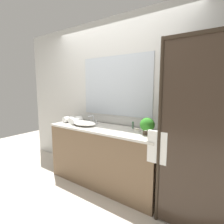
{
  "coord_description": "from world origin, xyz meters",
  "views": [
    {
      "loc": [
        1.55,
        -2.05,
        1.5
      ],
      "look_at": [
        0.15,
        0.0,
        1.15
      ],
      "focal_mm": 27.83,
      "sensor_mm": 36.0,
      "label": 1
    }
  ],
  "objects": [
    {
      "name": "wall_back_with_mirror",
      "position": [
        0.0,
        0.34,
        1.3
      ],
      "size": [
        4.4,
        0.06,
        2.6
      ],
      "color": "silver",
      "rests_on": "ground_plane"
    },
    {
      "name": "rolled_towel_middle",
      "position": [
        -0.65,
        0.04,
        0.95
      ],
      "size": [
        0.13,
        0.25,
        0.1
      ],
      "primitive_type": "cylinder",
      "rotation": [
        1.57,
        0.0,
        -0.11
      ],
      "color": "white",
      "rests_on": "vanity_cabinet"
    },
    {
      "name": "ground_plane",
      "position": [
        0.0,
        0.0,
        0.0
      ],
      "size": [
        8.0,
        8.0,
        0.0
      ],
      "primitive_type": "plane",
      "color": "beige"
    },
    {
      "name": "rolled_towel_near_edge",
      "position": [
        -0.76,
        -0.02,
        0.95
      ],
      "size": [
        0.13,
        0.2,
        0.1
      ],
      "primitive_type": "cylinder",
      "rotation": [
        1.57,
        0.0,
        -0.19
      ],
      "color": "white",
      "rests_on": "vanity_cabinet"
    },
    {
      "name": "rolled_towel_far_edge",
      "position": [
        -0.54,
        -0.04,
        0.95
      ],
      "size": [
        0.1,
        0.22,
        0.1
      ],
      "primitive_type": "cylinder",
      "rotation": [
        1.57,
        0.0,
        0.01
      ],
      "color": "white",
      "rests_on": "vanity_cabinet"
    },
    {
      "name": "sink_basin",
      "position": [
        -0.34,
        -0.06,
        0.94
      ],
      "size": [
        0.4,
        0.29,
        0.07
      ],
      "primitive_type": "ellipsoid",
      "color": "white",
      "rests_on": "vanity_cabinet"
    },
    {
      "name": "vanity_cabinet",
      "position": [
        0.0,
        0.01,
        0.45
      ],
      "size": [
        1.8,
        0.58,
        0.9
      ],
      "color": "brown",
      "rests_on": "ground_plane"
    },
    {
      "name": "soap_dish",
      "position": [
        0.5,
        0.12,
        0.91
      ],
      "size": [
        0.1,
        0.07,
        0.04
      ],
      "color": "silver",
      "rests_on": "vanity_cabinet"
    },
    {
      "name": "shower_enclosure",
      "position": [
        1.27,
        -0.19,
        1.02
      ],
      "size": [
        1.2,
        0.59,
        2.0
      ],
      "color": "#2D2319",
      "rests_on": "ground_plane"
    },
    {
      "name": "faucet",
      "position": [
        -0.34,
        0.14,
        0.95
      ],
      "size": [
        0.17,
        0.15,
        0.14
      ],
      "color": "silver",
      "rests_on": "vanity_cabinet"
    },
    {
      "name": "amenity_bottle_body_wash",
      "position": [
        0.68,
        0.17,
        0.94
      ],
      "size": [
        0.03,
        0.03,
        0.09
      ],
      "color": "silver",
      "rests_on": "vanity_cabinet"
    },
    {
      "name": "amenity_bottle_lotion",
      "position": [
        0.39,
        0.2,
        0.95
      ],
      "size": [
        0.03,
        0.03,
        0.1
      ],
      "color": "#4C7056",
      "rests_on": "vanity_cabinet"
    },
    {
      "name": "potted_plant",
      "position": [
        0.69,
        0.01,
        1.02
      ],
      "size": [
        0.19,
        0.19,
        0.22
      ],
      "color": "#473828",
      "rests_on": "vanity_cabinet"
    }
  ]
}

